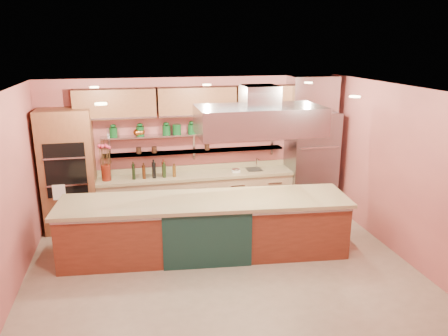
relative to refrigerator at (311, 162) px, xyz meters
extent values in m
cube|color=tan|center=(-2.35, -2.14, -1.06)|extent=(6.00, 5.00, 0.02)
cube|color=black|center=(-2.35, -2.14, 1.75)|extent=(6.00, 5.00, 0.02)
cube|color=#BB5E58|center=(-2.35, 0.36, 0.35)|extent=(6.00, 0.04, 2.80)
cube|color=#BB5E58|center=(-2.35, -4.64, 0.35)|extent=(6.00, 0.04, 2.80)
cube|color=#BB5E58|center=(-5.35, -2.14, 0.35)|extent=(0.04, 5.00, 2.80)
cube|color=#BB5E58|center=(0.65, -2.14, 0.35)|extent=(0.04, 5.00, 2.80)
cube|color=brown|center=(-4.80, 0.04, 0.10)|extent=(0.95, 0.64, 2.30)
cube|color=gray|center=(0.00, 0.00, 0.00)|extent=(0.95, 0.72, 2.10)
cube|color=#A18161|center=(-2.40, 0.06, -0.58)|extent=(3.84, 0.64, 0.93)
cube|color=#ACAFB3|center=(-2.40, 0.23, 0.30)|extent=(3.60, 0.26, 0.03)
cube|color=#ACAFB3|center=(-2.40, 0.23, 0.65)|extent=(3.60, 0.26, 0.03)
cube|color=brown|center=(-2.35, 0.18, 1.30)|extent=(4.60, 0.36, 0.55)
cube|color=#ACAFB3|center=(-1.61, -1.53, 1.20)|extent=(2.00, 1.00, 0.45)
cube|color=#FFE5A5|center=(-2.35, -1.94, 1.72)|extent=(4.00, 2.80, 0.02)
cube|color=brown|center=(-2.51, -1.53, -0.56)|extent=(4.73, 1.45, 0.97)
cylinder|color=#5C190D|center=(-4.13, 0.01, 0.03)|extent=(0.18, 0.18, 0.31)
cube|color=black|center=(-3.23, 0.01, 0.02)|extent=(0.93, 0.52, 0.29)
cube|color=white|center=(-1.61, 0.01, -0.08)|extent=(0.18, 0.15, 0.09)
cylinder|color=white|center=(-1.14, 0.11, 0.00)|extent=(0.04, 0.04, 0.24)
ellipsoid|color=#BD6B2B|center=(-3.50, 0.23, 0.73)|extent=(0.20, 0.20, 0.14)
cylinder|color=#0E441A|center=(-2.75, 0.23, 0.76)|extent=(0.20, 0.20, 0.19)
camera|label=1|loc=(-3.64, -8.16, 2.41)|focal=35.00mm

